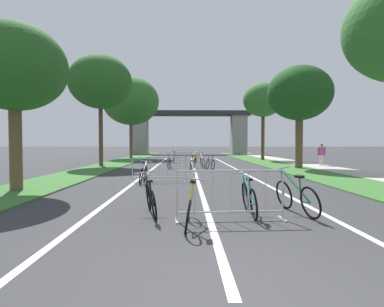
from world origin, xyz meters
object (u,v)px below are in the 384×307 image
Objects in this scene: crowd_barrier_second at (159,169)px; tree_right_pine_far at (300,94)px; tree_left_oak_near at (14,68)px; pedestrian_with_backpack at (322,152)px; bicycle_yellow_10 at (189,208)px; bicycle_blue_2 at (169,163)px; bicycle_teal_9 at (249,198)px; crowd_barrier_nearest at (230,195)px; bicycle_orange_1 at (193,164)px; tree_left_pine_near at (131,101)px; bicycle_yellow_0 at (195,158)px; bicycle_red_3 at (174,158)px; crowd_barrier_third at (185,161)px; crowd_barrier_fourth at (186,156)px; tree_left_cypress_far at (100,82)px; bicycle_green_4 at (296,197)px; bicycle_white_5 at (203,162)px; bicycle_black_8 at (151,199)px; bicycle_purple_7 at (210,164)px; tree_right_maple_mid at (263,100)px; bicycle_silver_6 at (143,174)px.

tree_right_pine_far is at bearing 37.39° from crowd_barrier_second.
pedestrian_with_backpack is (14.85, 10.43, -3.08)m from tree_left_oak_near.
bicycle_yellow_10 is (-7.00, -13.05, -4.32)m from tree_right_pine_far.
bicycle_teal_9 is (2.50, -12.75, 0.01)m from bicycle_blue_2.
crowd_barrier_nearest is at bearing -72.27° from crowd_barrier_second.
tree_left_pine_near is at bearing 125.61° from bicycle_orange_1.
bicycle_yellow_0 is 10.05m from pedestrian_with_backpack.
crowd_barrier_second is 1.31× the size of bicycle_red_3.
pedestrian_with_backpack is at bearing 24.77° from bicycle_orange_1.
crowd_barrier_third is 9.45m from pedestrian_with_backpack.
tree_left_cypress_far is at bearing -146.93° from crowd_barrier_fourth.
crowd_barrier_nearest is 1.30× the size of bicycle_green_4.
crowd_barrier_nearest is at bearing -97.27° from bicycle_white_5.
tree_left_oak_near reaches higher than bicycle_yellow_0.
bicycle_black_8 is (0.33, -12.79, 0.01)m from bicycle_blue_2.
bicycle_black_8 is (0.22, -18.14, -0.00)m from bicycle_red_3.
bicycle_teal_9 is 1.61m from bicycle_yellow_10.
crowd_barrier_fourth is at bearing 28.40° from bicycle_red_3.
bicycle_purple_7 is at bearing -75.84° from bicycle_yellow_0.
bicycle_white_5 is at bearing 92.78° from bicycle_teal_9.
bicycle_black_8 is (5.22, -14.79, -5.50)m from tree_left_cypress_far.
tree_left_oak_near reaches higher than bicycle_red_3.
bicycle_teal_9 is (0.34, -12.80, 0.00)m from bicycle_white_5.
bicycle_white_5 is at bearing -15.39° from tree_left_cypress_far.
bicycle_red_3 is at bearing 95.86° from crowd_barrier_nearest.
crowd_barrier_nearest is 13.28m from bicycle_white_5.
pedestrian_with_backpack is (2.19, 1.67, -3.71)m from tree_right_pine_far.
tree_left_pine_near is 13.53m from tree_right_maple_mid.
crowd_barrier_third is 1.16m from bicycle_blue_2.
tree_left_cypress_far is 4.89× the size of bicycle_purple_7.
crowd_barrier_fourth is 18.74m from bicycle_green_4.
bicycle_purple_7 is at bearing -13.82° from bicycle_blue_2.
pedestrian_with_backpack reaches higher than bicycle_yellow_0.
crowd_barrier_fourth reaches higher than bicycle_white_5.
bicycle_black_8 is 2.17m from bicycle_teal_9.
tree_left_pine_near is 3.74× the size of crowd_barrier_fourth.
crowd_barrier_fourth is at bearing 83.46° from bicycle_silver_6.
crowd_barrier_second is 12.80m from crowd_barrier_fourth.
bicycle_blue_2 is (-2.02, 13.23, -0.16)m from crowd_barrier_nearest.
tree_left_cypress_far reaches higher than pedestrian_with_backpack.
bicycle_purple_7 is at bearing 64.21° from bicycle_silver_6.
bicycle_black_8 is (-1.69, 0.44, -0.15)m from crowd_barrier_nearest.
crowd_barrier_third is at bearing 179.06° from tree_right_pine_far.
crowd_barrier_fourth is 1.14m from bicycle_red_3.
bicycle_purple_7 is 12.11m from bicycle_black_8.
tree_right_pine_far is 2.82× the size of crowd_barrier_second.
bicycle_white_5 is at bearing 84.32° from bicycle_green_4.
bicycle_yellow_0 is at bearing 68.06° from tree_left_oak_near.
tree_left_cypress_far is 4.54× the size of bicycle_silver_6.
crowd_barrier_fourth reaches higher than bicycle_orange_1.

